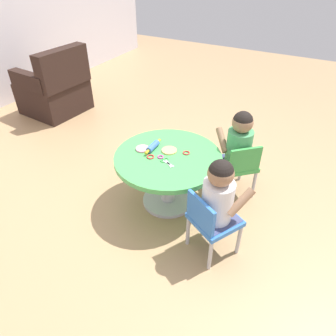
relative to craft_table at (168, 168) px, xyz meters
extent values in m
plane|color=tan|center=(0.00, 0.00, -0.36)|extent=(10.00, 10.00, 0.00)
cylinder|color=silver|center=(0.00, 0.00, -0.35)|extent=(0.44, 0.44, 0.03)
cylinder|color=silver|center=(0.00, 0.00, -0.14)|extent=(0.12, 0.12, 0.44)
cylinder|color=#4CB259|center=(0.00, 0.00, 0.10)|extent=(0.86, 0.86, 0.04)
cylinder|color=#B7B7BC|center=(-0.25, -0.71, -0.22)|extent=(0.03, 0.03, 0.28)
cylinder|color=#B7B7BC|center=(-0.12, -0.48, -0.22)|extent=(0.03, 0.03, 0.28)
cylinder|color=#B7B7BC|center=(-0.47, -0.58, -0.22)|extent=(0.03, 0.03, 0.28)
cylinder|color=#B7B7BC|center=(-0.35, -0.36, -0.22)|extent=(0.03, 0.03, 0.28)
cube|color=blue|center=(-0.30, -0.53, -0.07)|extent=(0.41, 0.41, 0.04)
cube|color=blue|center=(-0.41, -0.47, 0.06)|extent=(0.15, 0.25, 0.22)
cube|color=#3F4772|center=(-0.30, -0.53, -0.06)|extent=(0.37, 0.36, 0.04)
cylinder|color=white|center=(-0.30, -0.53, 0.11)|extent=(0.21, 0.21, 0.30)
sphere|color=#997051|center=(-0.30, -0.53, 0.33)|extent=(0.17, 0.17, 0.17)
sphere|color=black|center=(-0.30, -0.53, 0.35)|extent=(0.16, 0.16, 0.16)
cylinder|color=#997051|center=(-0.26, -0.68, 0.13)|extent=(0.21, 0.15, 0.17)
cylinder|color=#997051|center=(-0.16, -0.49, 0.13)|extent=(0.21, 0.15, 0.17)
cylinder|color=#B7B7BC|center=(0.60, -0.45, -0.22)|extent=(0.03, 0.03, 0.28)
cylinder|color=#B7B7BC|center=(0.42, -0.26, -0.22)|extent=(0.03, 0.03, 0.28)
cylinder|color=#B7B7BC|center=(0.41, -0.63, -0.22)|extent=(0.03, 0.03, 0.28)
cylinder|color=#B7B7BC|center=(0.23, -0.44, -0.22)|extent=(0.03, 0.03, 0.28)
cube|color=green|center=(0.42, -0.45, -0.07)|extent=(0.42, 0.42, 0.04)
cube|color=green|center=(0.32, -0.54, 0.06)|extent=(0.20, 0.21, 0.22)
cube|color=#3F4772|center=(0.42, -0.45, -0.06)|extent=(0.38, 0.38, 0.04)
cylinder|color=#4CA566|center=(0.42, -0.45, 0.11)|extent=(0.21, 0.21, 0.30)
sphere|color=#997051|center=(0.42, -0.45, 0.33)|extent=(0.17, 0.17, 0.17)
sphere|color=black|center=(0.42, -0.45, 0.35)|extent=(0.16, 0.16, 0.16)
cylinder|color=#997051|center=(0.57, -0.46, 0.13)|extent=(0.19, 0.19, 0.17)
cylinder|color=#997051|center=(0.41, -0.30, 0.13)|extent=(0.19, 0.19, 0.17)
cube|color=black|center=(0.88, 2.20, -0.16)|extent=(0.75, 0.75, 0.40)
cube|color=black|center=(0.86, 1.91, 0.26)|extent=(0.71, 0.21, 0.45)
cube|color=black|center=(1.18, 2.18, 0.14)|extent=(0.17, 0.60, 0.20)
cube|color=black|center=(0.58, 2.22, 0.14)|extent=(0.17, 0.60, 0.20)
cylinder|color=#3F72CC|center=(0.03, 0.16, 0.14)|extent=(0.14, 0.05, 0.05)
cylinder|color=yellow|center=(0.12, 0.16, 0.14)|extent=(0.05, 0.02, 0.02)
cylinder|color=yellow|center=(-0.06, 0.15, 0.14)|extent=(0.05, 0.02, 0.02)
cube|color=silver|center=(-0.10, -0.06, 0.12)|extent=(0.04, 0.11, 0.01)
cube|color=silver|center=(-0.10, -0.06, 0.12)|extent=(0.08, 0.09, 0.01)
torus|color=green|center=(-0.09, 0.00, 0.12)|extent=(0.05, 0.05, 0.01)
torus|color=green|center=(-0.05, -0.01, 0.12)|extent=(0.05, 0.05, 0.01)
cylinder|color=pink|center=(-0.02, 0.23, 0.13)|extent=(0.11, 0.11, 0.01)
cylinder|color=#F2CC72|center=(0.07, 0.02, 0.12)|extent=(0.12, 0.12, 0.01)
torus|color=red|center=(0.10, -0.11, 0.12)|extent=(0.06, 0.06, 0.01)
torus|color=#D83FA5|center=(-0.05, 0.04, 0.12)|extent=(0.05, 0.05, 0.01)
torus|color=red|center=(-0.09, 0.11, 0.12)|extent=(0.06, 0.06, 0.01)
camera|label=1|loc=(-1.78, -0.98, 1.49)|focal=33.07mm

